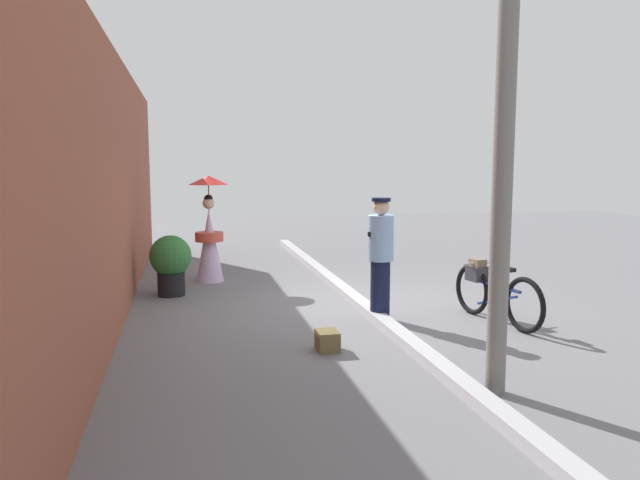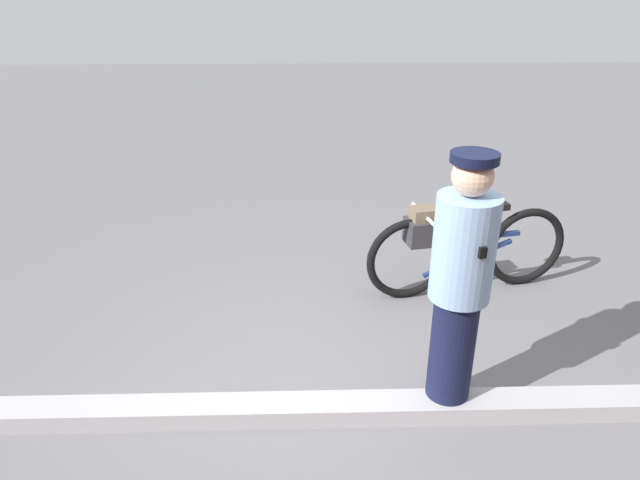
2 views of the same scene
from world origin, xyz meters
name	(u,v)px [view 2 (image 2 of 2)]	position (x,y,z in m)	size (l,w,h in m)	color
ground_plane	(317,417)	(0.00, 0.00, 0.00)	(30.00, 30.00, 0.00)	slate
sidewalk_curb	(317,409)	(0.00, 0.00, 0.06)	(14.00, 0.20, 0.12)	#B2B2B7
bicycle_near_officer	(460,247)	(-1.21, -1.48, 0.41)	(1.73, 0.51, 0.79)	black
person_officer	(459,286)	(-0.79, -0.06, 0.86)	(0.34, 0.38, 1.63)	#141938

